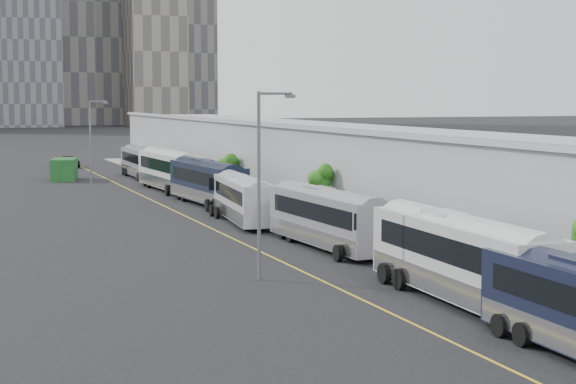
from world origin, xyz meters
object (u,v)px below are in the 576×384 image
bus_7 (141,165)px  suv (69,162)px  bus_3 (328,223)px  bus_6 (170,173)px  bus_4 (244,203)px  bus_2 (462,266)px  bus_5 (208,186)px  shipping_container (64,169)px  street_lamp_near (262,173)px  street_lamp_far (92,137)px

bus_7 → suv: bearing=106.3°
bus_3 → bus_6: 39.92m
bus_4 → suv: size_ratio=2.25×
bus_2 → bus_5: bearing=91.9°
bus_7 → shipping_container: 8.82m
bus_4 → bus_5: bus_5 is taller
bus_5 → bus_3: bearing=-93.0°
suv → shipping_container: bearing=-98.5°
bus_6 → shipping_container: size_ratio=2.61×
bus_3 → street_lamp_near: 11.51m
bus_3 → shipping_container: 56.78m
bus_5 → street_lamp_near: bearing=-104.8°
bus_6 → street_lamp_near: street_lamp_near is taller
bus_3 → street_lamp_far: bearing=95.8°
street_lamp_near → bus_2: bearing=-51.0°
street_lamp_near → suv: size_ratio=1.78×
bus_2 → shipping_container: bearing=98.5°
bus_5 → bus_6: 13.70m
bus_2 → street_lamp_near: 11.43m
street_lamp_far → shipping_container: (-1.81, 9.17, -3.97)m
bus_2 → bus_3: bearing=90.7°
street_lamp_near → shipping_container: 64.43m
bus_2 → bus_7: (0.01, 72.59, -0.17)m
bus_5 → street_lamp_near: street_lamp_near is taller
shipping_container → bus_4: bearing=-66.9°
bus_6 → street_lamp_near: bearing=-100.4°
bus_4 → street_lamp_near: (-5.87, -21.80, 4.04)m
bus_5 → bus_2: bearing=-93.7°
bus_3 → bus_7: bus_3 is taller
bus_6 → street_lamp_far: street_lamp_far is taller
bus_3 → shipping_container: bearing=96.2°
street_lamp_near → street_lamp_far: street_lamp_near is taller
bus_4 → bus_5: 12.64m
shipping_container → bus_3: bearing=-68.3°
bus_6 → bus_7: bus_6 is taller
bus_5 → bus_6: bus_6 is taller
street_lamp_far → bus_7: bearing=52.5°
bus_2 → street_lamp_far: bearing=97.9°
bus_3 → bus_5: 26.22m
bus_5 → suv: 49.94m
bus_2 → bus_4: bearing=93.3°
bus_4 → bus_5: (0.69, 12.62, 0.16)m
street_lamp_far → suv: bearing=87.5°
bus_5 → street_lamp_far: size_ratio=1.49×
bus_5 → bus_4: bearing=-97.1°
bus_7 → bus_5: bearing=-90.4°
suv → bus_4: bearing=-85.3°
bus_3 → bus_7: (-0.24, 56.02, -0.05)m
bus_2 → bus_4: (-0.91, 30.17, -0.22)m
bus_2 → suv: bus_2 is taller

